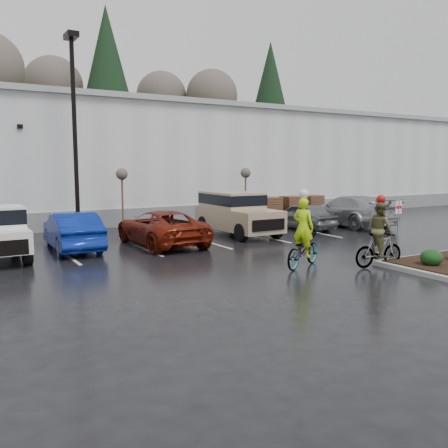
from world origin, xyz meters
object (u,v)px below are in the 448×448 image
car_far_silver (349,211)px  cyclist_hivis (303,243)px  car_grey (302,216)px  pallet_stack_a (270,207)px  car_red (161,228)px  pallet_stack_b (291,206)px  lamppost (74,114)px  sapling_east (246,176)px  cyclist_olive (379,241)px  sapling_mid (122,178)px  fire_lane_sign (398,223)px  suv_tan (238,214)px  pallet_stack_c (312,205)px  car_blue (72,231)px

car_far_silver → cyclist_hivis: cyclist_hivis is taller
car_grey → car_far_silver: 3.11m
pallet_stack_a → car_red: car_red is taller
pallet_stack_a → car_grey: car_grey is taller
car_grey → pallet_stack_b: bearing=-126.0°
lamppost → sapling_east: size_ratio=2.88×
pallet_stack_b → cyclist_olive: 15.57m
cyclist_olive → pallet_stack_b: bearing=-21.5°
lamppost → sapling_mid: bearing=21.8°
fire_lane_sign → cyclist_olive: cyclist_olive is taller
lamppost → pallet_stack_a: (12.50, 2.00, -5.01)m
lamppost → car_grey: (10.83, -3.16, -4.99)m
car_red → sapling_mid: bearing=-91.3°
sapling_east → pallet_stack_b: 4.78m
sapling_east → fire_lane_sign: 13.06m
cyclist_hivis → pallet_stack_b: bearing=-61.3°
sapling_east → pallet_stack_a: 3.39m
sapling_east → suv_tan: (-3.17, -4.22, -1.70)m
sapling_east → suv_tan: bearing=-126.9°
pallet_stack_a → fire_lane_sign: size_ratio=0.61×
sapling_mid → cyclist_olive: bearing=-70.8°
car_red → car_grey: 8.42m
cyclist_hivis → cyclist_olive: size_ratio=1.08×
sapling_east → fire_lane_sign: bearing=-99.8°
pallet_stack_a → pallet_stack_c: size_ratio=1.00×
car_blue → car_red: size_ratio=0.87×
fire_lane_sign → sapling_mid: bearing=112.5°
sapling_mid → suv_tan: sapling_mid is taller
car_red → cyclist_hivis: size_ratio=2.05×
suv_tan → car_far_silver: suv_tan is taller
lamppost → car_blue: bearing=-107.0°
sapling_mid → pallet_stack_a: sapling_mid is taller
sapling_mid → cyclist_olive: (4.45, -12.78, -1.86)m
lamppost → pallet_stack_a: size_ratio=6.83×
car_blue → car_grey: car_blue is taller
lamppost → sapling_east: bearing=5.7°
pallet_stack_b → pallet_stack_c: 1.80m
car_blue → car_grey: 11.89m
pallet_stack_c → fire_lane_sign: 16.07m
pallet_stack_b → suv_tan: size_ratio=0.26×
cyclist_olive → suv_tan: bearing=7.1°
lamppost → car_red: bearing=-58.7°
fire_lane_sign → pallet_stack_b: bearing=65.1°
suv_tan → car_red: bearing=-169.1°
sapling_mid → car_far_silver: bearing=-21.6°
sapling_mid → suv_tan: (4.33, -4.22, -1.70)m
lamppost → cyclist_olive: 14.50m
pallet_stack_b → car_blue: size_ratio=0.29×
pallet_stack_a → cyclist_hivis: 14.69m
pallet_stack_b → pallet_stack_c: size_ratio=1.00×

